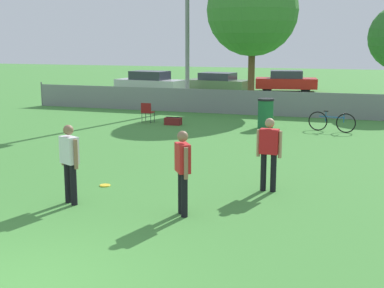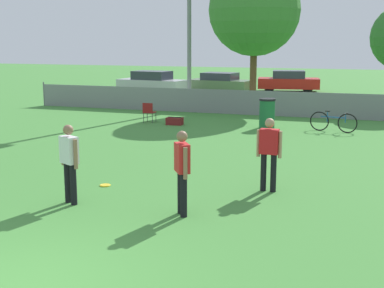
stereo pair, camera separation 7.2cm
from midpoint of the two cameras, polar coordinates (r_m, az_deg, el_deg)
name	(u,v)px [view 1 (the left image)]	position (r m, az deg, el deg)	size (l,w,h in m)	color
fence_backline	(267,103)	(24.00, 7.97, 4.32)	(23.42, 0.07, 1.21)	gray
tree_near_pole	(253,10)	(25.71, 6.41, 14.02)	(4.28, 4.28, 6.83)	brown
player_thrower_red	(183,167)	(10.08, -1.20, -2.47)	(0.41, 0.48, 1.64)	black
player_defender_red	(269,149)	(11.82, 8.04, -0.57)	(0.56, 0.23, 1.64)	black
player_receiver_white	(70,159)	(11.08, -13.11, -1.53)	(0.51, 0.38, 1.64)	black
frisbee_disc	(105,185)	(12.50, -9.42, -4.37)	(0.25, 0.25, 0.03)	yellow
folding_chair_sideline	(147,111)	(21.82, -4.88, 3.52)	(0.44, 0.44, 0.81)	#333338
bicycle_sideline	(332,122)	(20.20, 14.59, 2.32)	(1.72, 0.49, 0.77)	black
trash_bin	(266,113)	(20.60, 7.75, 3.28)	(0.62, 0.62, 1.13)	#1E6638
gear_bag_sideline	(173,121)	(21.23, -2.13, 2.45)	(0.64, 0.35, 0.31)	maroon
parked_car_silver	(150,83)	(33.75, -4.59, 6.52)	(4.50, 2.26, 1.43)	black
parked_car_olive	(218,83)	(34.57, 2.68, 6.55)	(4.24, 2.29, 1.27)	black
parked_car_red	(286,81)	(35.72, 9.95, 6.62)	(4.17, 2.41, 1.37)	black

